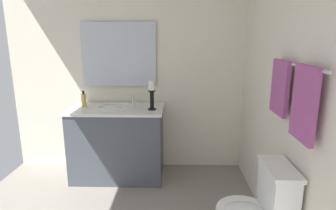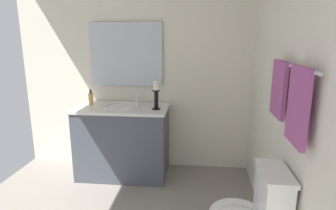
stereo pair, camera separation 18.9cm
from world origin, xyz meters
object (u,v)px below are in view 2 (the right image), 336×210
object	(u,v)px
sink_basin	(122,110)
towel_center	(298,106)
vanity_cabinet	(123,141)
mirror	(126,54)
candle_holder_tall	(156,94)
soap_bottle	(91,99)
towel_near_vanity	(279,89)
towel_bar	(293,66)

from	to	relation	value
sink_basin	towel_center	size ratio (longest dim) A/B	0.89
vanity_cabinet	mirror	world-z (taller)	mirror
candle_holder_tall	soap_bottle	xyz separation A→B (m)	(-0.13, -0.79, -0.09)
candle_holder_tall	towel_near_vanity	xyz separation A→B (m)	(0.93, 1.01, 0.24)
sink_basin	candle_holder_tall	xyz separation A→B (m)	(0.07, 0.41, 0.21)
vanity_cabinet	towel_near_vanity	size ratio (longest dim) A/B	2.68
towel_near_vanity	towel_center	bearing A→B (deg)	0.00
mirror	soap_bottle	xyz separation A→B (m)	(0.22, -0.38, -0.50)
mirror	towel_near_vanity	distance (m)	1.92
towel_bar	towel_near_vanity	world-z (taller)	towel_near_vanity
vanity_cabinet	towel_center	size ratio (longest dim) A/B	2.34
mirror	candle_holder_tall	bearing A→B (deg)	48.99
soap_bottle	towel_bar	xyz separation A→B (m)	(1.26, 1.82, 0.51)
mirror	towel_bar	bearing A→B (deg)	44.08
mirror	towel_bar	distance (m)	2.06
candle_holder_tall	towel_near_vanity	bearing A→B (deg)	47.43
soap_bottle	towel_near_vanity	world-z (taller)	towel_near_vanity
towel_center	sink_basin	bearing A→B (deg)	-134.71
mirror	towel_near_vanity	size ratio (longest dim) A/B	2.19
towel_bar	towel_near_vanity	distance (m)	0.27
towel_bar	candle_holder_tall	bearing A→B (deg)	-137.66
sink_basin	towel_near_vanity	xyz separation A→B (m)	(1.00, 1.42, 0.45)
soap_bottle	sink_basin	bearing A→B (deg)	81.62
vanity_cabinet	towel_bar	xyz separation A→B (m)	(1.20, 1.44, 1.00)
candle_holder_tall	sink_basin	bearing A→B (deg)	-100.43
mirror	towel_bar	size ratio (longest dim) A/B	1.08
mirror	towel_center	distance (m)	2.21
towel_bar	towel_center	bearing A→B (deg)	-5.14
candle_holder_tall	towel_bar	xyz separation A→B (m)	(1.13, 1.03, 0.42)
sink_basin	soap_bottle	world-z (taller)	soap_bottle
towel_bar	mirror	bearing A→B (deg)	-135.92
sink_basin	towel_center	xyz separation A→B (m)	(1.40, 1.42, 0.42)
mirror	towel_center	size ratio (longest dim) A/B	1.91
towel_center	mirror	bearing A→B (deg)	-139.88
towel_bar	sink_basin	bearing A→B (deg)	-129.97
vanity_cabinet	towel_center	world-z (taller)	towel_center
vanity_cabinet	mirror	size ratio (longest dim) A/B	1.22
mirror	candle_holder_tall	world-z (taller)	mirror
candle_holder_tall	towel_bar	bearing A→B (deg)	42.34
towel_center	vanity_cabinet	bearing A→B (deg)	-134.69
mirror	soap_bottle	world-z (taller)	mirror
towel_near_vanity	mirror	bearing A→B (deg)	-132.13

